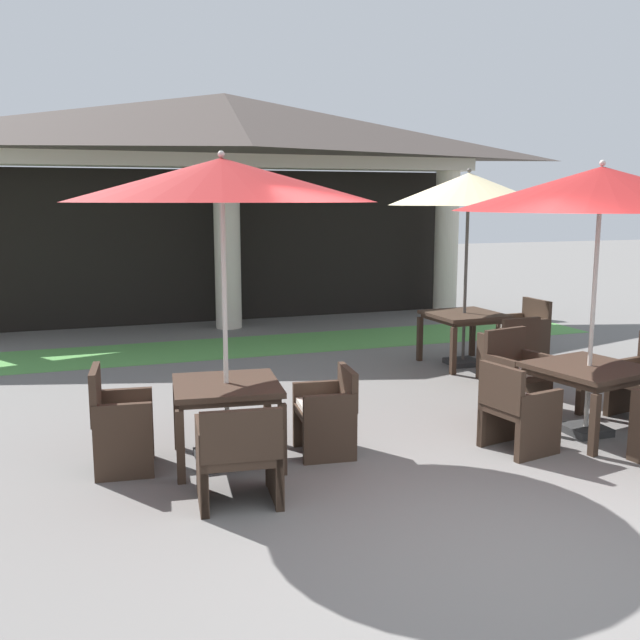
% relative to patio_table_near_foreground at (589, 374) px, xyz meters
% --- Properties ---
extents(ground_plane, '(60.00, 60.00, 0.00)m').
position_rel_patio_table_near_foreground_xyz_m(ground_plane, '(-2.15, -1.68, -0.62)').
color(ground_plane, slate).
extents(background_pavilion, '(10.23, 2.92, 4.21)m').
position_rel_patio_table_near_foreground_xyz_m(background_pavilion, '(-2.15, 7.29, 2.67)').
color(background_pavilion, beige).
rests_on(background_pavilion, ground).
extents(lawn_strip, '(12.03, 1.63, 0.01)m').
position_rel_patio_table_near_foreground_xyz_m(lawn_strip, '(-2.15, 5.40, -0.62)').
color(lawn_strip, '#519347').
rests_on(lawn_strip, ground).
extents(patio_table_near_foreground, '(1.18, 1.18, 0.71)m').
position_rel_patio_table_near_foreground_xyz_m(patio_table_near_foreground, '(0.00, 0.00, 0.00)').
color(patio_table_near_foreground, '#38281E').
rests_on(patio_table_near_foreground, ground).
extents(patio_umbrella_near_foreground, '(2.83, 2.83, 2.73)m').
position_rel_patio_table_near_foreground_xyz_m(patio_umbrella_near_foreground, '(-0.00, -0.00, 1.82)').
color(patio_umbrella_near_foreground, '#2D2D2D').
rests_on(patio_umbrella_near_foreground, ground).
extents(patio_chair_near_foreground_west, '(0.64, 0.65, 0.85)m').
position_rel_patio_table_near_foreground_xyz_m(patio_chair_near_foreground_west, '(-0.97, -0.19, -0.22)').
color(patio_chair_near_foreground_west, '#38281E').
rests_on(patio_chair_near_foreground_west, ground).
extents(patio_chair_near_foreground_north, '(0.69, 0.60, 0.90)m').
position_rel_patio_table_near_foreground_xyz_m(patio_chair_near_foreground_north, '(-0.19, 0.97, -0.20)').
color(patio_chair_near_foreground_north, '#38281E').
rests_on(patio_chair_near_foreground_north, ground).
extents(patio_table_mid_left, '(1.02, 1.02, 0.76)m').
position_rel_patio_table_near_foreground_xyz_m(patio_table_mid_left, '(0.40, 3.11, 0.04)').
color(patio_table_mid_left, '#38281E').
rests_on(patio_table_mid_left, ground).
extents(patio_umbrella_mid_left, '(2.23, 2.23, 2.78)m').
position_rel_patio_table_near_foreground_xyz_m(patio_umbrella_mid_left, '(0.40, 3.11, 1.86)').
color(patio_umbrella_mid_left, '#2D2D2D').
rests_on(patio_umbrella_mid_left, ground).
extents(patio_chair_mid_left_south, '(0.59, 0.60, 0.88)m').
position_rel_patio_table_near_foreground_xyz_m(patio_chair_mid_left_south, '(0.45, 2.04, -0.22)').
color(patio_chair_mid_left_south, '#38281E').
rests_on(patio_chair_mid_left_south, ground).
extents(patio_chair_mid_left_east, '(0.55, 0.65, 0.89)m').
position_rel_patio_table_near_foreground_xyz_m(patio_chair_mid_left_east, '(1.47, 3.16, -0.20)').
color(patio_chair_mid_left_east, '#38281E').
rests_on(patio_chair_mid_left_east, ground).
extents(patio_table_mid_right, '(1.03, 1.03, 0.73)m').
position_rel_patio_table_near_foreground_xyz_m(patio_table_mid_right, '(-3.60, 0.44, 0.02)').
color(patio_table_mid_right, '#38281E').
rests_on(patio_table_mid_right, ground).
extents(patio_umbrella_mid_right, '(2.66, 2.66, 2.76)m').
position_rel_patio_table_near_foreground_xyz_m(patio_umbrella_mid_right, '(-3.60, 0.44, 1.87)').
color(patio_umbrella_mid_right, '#2D2D2D').
rests_on(patio_umbrella_mid_right, ground).
extents(patio_chair_mid_right_south, '(0.69, 0.63, 0.82)m').
position_rel_patio_table_near_foreground_xyz_m(patio_chair_mid_right_south, '(-3.70, -0.49, -0.22)').
color(patio_chair_mid_right_south, '#38281E').
rests_on(patio_chair_mid_right_south, ground).
extents(patio_chair_mid_right_west, '(0.56, 0.61, 0.93)m').
position_rel_patio_table_near_foreground_xyz_m(patio_chair_mid_right_west, '(-4.53, 0.54, -0.19)').
color(patio_chair_mid_right_west, '#38281E').
rests_on(patio_chair_mid_right_west, ground).
extents(patio_chair_mid_right_east, '(0.56, 0.60, 0.81)m').
position_rel_patio_table_near_foreground_xyz_m(patio_chair_mid_right_east, '(-2.67, 0.33, -0.23)').
color(patio_chair_mid_right_east, '#38281E').
rests_on(patio_chair_mid_right_east, ground).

